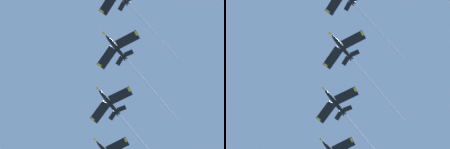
{
  "view_description": "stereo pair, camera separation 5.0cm",
  "coord_description": "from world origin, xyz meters",
  "views": [
    {
      "loc": [
        -7.68,
        -10.48,
        1.98
      ],
      "look_at": [
        -45.5,
        32.22,
        162.9
      ],
      "focal_mm": 71.18,
      "sensor_mm": 36.0,
      "label": 1
    },
    {
      "loc": [
        -7.72,
        -10.51,
        1.98
      ],
      "look_at": [
        -45.5,
        32.22,
        162.9
      ],
      "focal_mm": 71.18,
      "sensor_mm": 36.0,
      "label": 2
    }
  ],
  "objects": [
    {
      "name": "jet_lead",
      "position": [
        -23.44,
        17.64,
        167.68
      ],
      "size": [
        20.17,
        39.88,
        12.62
      ],
      "color": "black"
    },
    {
      "name": "jet_second",
      "position": [
        -37.51,
        33.04,
        162.86
      ],
      "size": [
        20.18,
        42.93,
        13.74
      ],
      "color": "black"
    },
    {
      "name": "jet_third",
      "position": [
        -53.32,
        48.45,
        157.24
      ],
      "size": [
        20.18,
        46.82,
        14.7
      ],
      "color": "black"
    }
  ]
}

